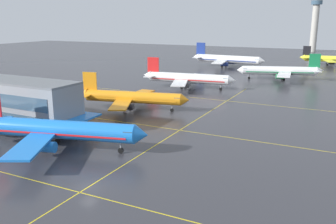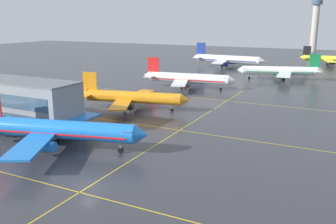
# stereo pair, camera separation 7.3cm
# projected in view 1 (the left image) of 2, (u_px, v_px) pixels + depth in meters

# --- Properties ---
(ground_plane) EXTENTS (600.00, 600.00, 0.00)m
(ground_plane) POSITION_uv_depth(u_px,v_px,m) (88.00, 187.00, 56.85)
(ground_plane) COLOR #333338
(airliner_front_gate) EXTENTS (37.03, 31.53, 11.66)m
(airliner_front_gate) POSITION_uv_depth(u_px,v_px,m) (56.00, 129.00, 72.94)
(airliner_front_gate) COLOR blue
(airliner_front_gate) RESTS_ON ground
(airliner_second_row) EXTENTS (33.10, 28.13, 10.37)m
(airliner_second_row) POSITION_uv_depth(u_px,v_px,m) (132.00, 97.00, 105.02)
(airliner_second_row) COLOR orange
(airliner_second_row) RESTS_ON ground
(airliner_third_row) EXTENTS (35.83, 30.66, 11.14)m
(airliner_third_row) POSITION_uv_depth(u_px,v_px,m) (187.00, 78.00, 137.39)
(airliner_third_row) COLOR white
(airliner_third_row) RESTS_ON ground
(airliner_far_left_stand) EXTENTS (35.23, 30.13, 11.24)m
(airliner_far_left_stand) POSITION_uv_depth(u_px,v_px,m) (280.00, 71.00, 156.94)
(airliner_far_left_stand) COLOR white
(airliner_far_left_stand) RESTS_ON ground
(airliner_far_right_stand) EXTENTS (40.80, 35.17, 12.69)m
(airliner_far_right_stand) POSITION_uv_depth(u_px,v_px,m) (227.00, 59.00, 197.45)
(airliner_far_right_stand) COLOR white
(airliner_far_right_stand) RESTS_ON ground
(airliner_distant_taxiway) EXTENTS (33.51, 28.75, 10.41)m
(airliner_distant_taxiway) POSITION_uv_depth(u_px,v_px,m) (330.00, 59.00, 206.63)
(airliner_distant_taxiway) COLOR yellow
(airliner_distant_taxiway) RESTS_ON ground
(taxiway_markings) EXTENTS (166.31, 117.66, 0.01)m
(taxiway_markings) POSITION_uv_depth(u_px,v_px,m) (180.00, 130.00, 86.00)
(taxiway_markings) COLOR yellow
(taxiway_markings) RESTS_ON ground
(control_tower) EXTENTS (8.82, 8.82, 41.28)m
(control_tower) POSITION_uv_depth(u_px,v_px,m) (315.00, 21.00, 288.90)
(control_tower) COLOR #ADA89E
(control_tower) RESTS_ON ground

